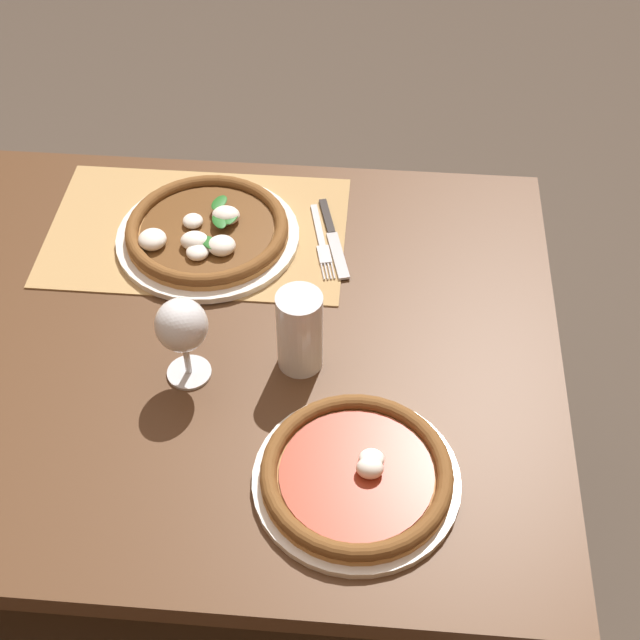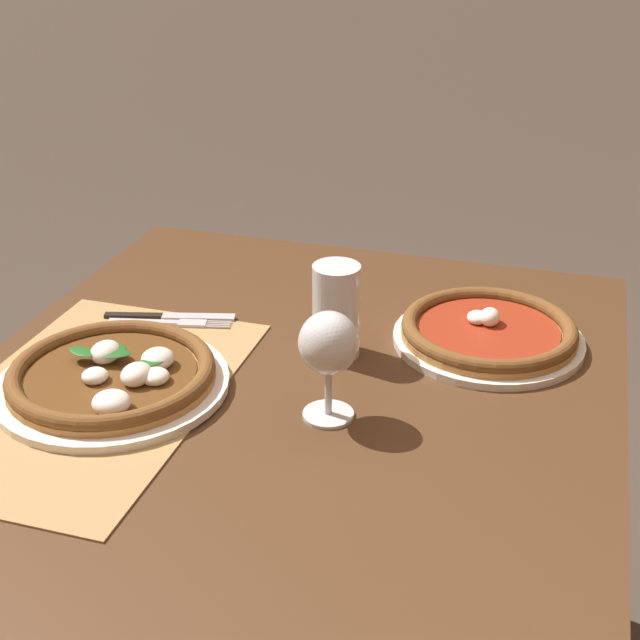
% 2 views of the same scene
% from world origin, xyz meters
% --- Properties ---
extents(ground_plane, '(24.00, 24.00, 0.00)m').
position_xyz_m(ground_plane, '(0.00, 0.00, 0.00)').
color(ground_plane, '#473D33').
extents(dining_table, '(1.30, 0.94, 0.74)m').
position_xyz_m(dining_table, '(0.00, 0.00, 0.64)').
color(dining_table, '#4C301C').
rests_on(dining_table, ground).
extents(paper_placemat, '(0.54, 0.34, 0.00)m').
position_xyz_m(paper_placemat, '(-0.02, -0.26, 0.74)').
color(paper_placemat, '#A88451').
rests_on(paper_placemat, dining_table).
extents(pizza_near, '(0.33, 0.33, 0.05)m').
position_xyz_m(pizza_near, '(-0.04, -0.23, 0.76)').
color(pizza_near, silver).
rests_on(pizza_near, paper_placemat).
extents(pizza_far, '(0.30, 0.30, 0.05)m').
position_xyz_m(pizza_far, '(-0.34, 0.26, 0.76)').
color(pizza_far, silver).
rests_on(pizza_far, dining_table).
extents(wine_glass, '(0.08, 0.08, 0.16)m').
position_xyz_m(wine_glass, '(-0.06, 0.08, 0.85)').
color(wine_glass, silver).
rests_on(wine_glass, dining_table).
extents(pint_glass, '(0.07, 0.07, 0.15)m').
position_xyz_m(pint_glass, '(-0.23, 0.04, 0.81)').
color(pint_glass, silver).
rests_on(pint_glass, dining_table).
extents(fork, '(0.06, 0.20, 0.00)m').
position_xyz_m(fork, '(-0.25, -0.24, 0.75)').
color(fork, '#B7B7BC').
rests_on(fork, paper_placemat).
extents(knife, '(0.07, 0.21, 0.01)m').
position_xyz_m(knife, '(-0.27, -0.25, 0.75)').
color(knife, black).
rests_on(knife, paper_placemat).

